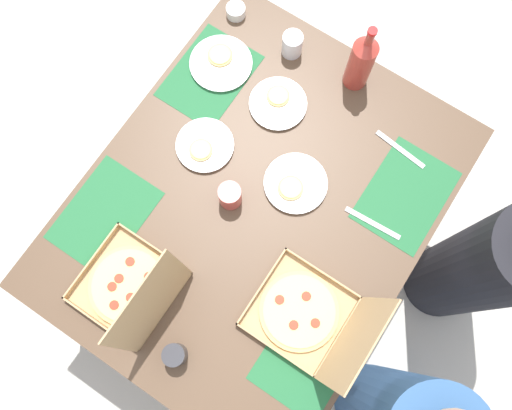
{
  "coord_description": "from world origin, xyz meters",
  "views": [
    {
      "loc": [
        0.39,
        0.25,
        2.55
      ],
      "look_at": [
        0.0,
        0.0,
        0.77
      ],
      "focal_mm": 37.01,
      "sensor_mm": 36.0,
      "label": 1
    }
  ],
  "objects_px": {
    "plate_middle": "(295,184)",
    "cup_clear_left": "(230,196)",
    "plate_far_left": "(221,63)",
    "soda_bottle": "(361,62)",
    "condiment_bowl": "(236,11)",
    "plate_near_left": "(278,103)",
    "plate_far_right": "(204,146)",
    "cup_dark": "(175,355)",
    "diner_left_seat": "(482,268)",
    "pizza_box_center": "(133,289)",
    "pizza_box_corner_left": "(311,317)",
    "cup_red": "(292,44)"
  },
  "relations": [
    {
      "from": "pizza_box_corner_left",
      "to": "cup_clear_left",
      "type": "height_order",
      "value": "pizza_box_corner_left"
    },
    {
      "from": "pizza_box_corner_left",
      "to": "plate_far_right",
      "type": "bearing_deg",
      "value": -115.71
    },
    {
      "from": "plate_far_right",
      "to": "condiment_bowl",
      "type": "height_order",
      "value": "condiment_bowl"
    },
    {
      "from": "plate_near_left",
      "to": "plate_far_right",
      "type": "relative_size",
      "value": 1.02
    },
    {
      "from": "plate_far_left",
      "to": "condiment_bowl",
      "type": "height_order",
      "value": "condiment_bowl"
    },
    {
      "from": "pizza_box_center",
      "to": "plate_middle",
      "type": "xyz_separation_m",
      "value": [
        -0.61,
        0.25,
        -0.04
      ]
    },
    {
      "from": "plate_far_right",
      "to": "diner_left_seat",
      "type": "xyz_separation_m",
      "value": [
        -0.24,
        1.1,
        -0.25
      ]
    },
    {
      "from": "plate_near_left",
      "to": "plate_far_right",
      "type": "distance_m",
      "value": 0.31
    },
    {
      "from": "soda_bottle",
      "to": "condiment_bowl",
      "type": "height_order",
      "value": "soda_bottle"
    },
    {
      "from": "plate_near_left",
      "to": "condiment_bowl",
      "type": "xyz_separation_m",
      "value": [
        -0.23,
        -0.34,
        0.01
      ]
    },
    {
      "from": "cup_clear_left",
      "to": "plate_far_right",
      "type": "bearing_deg",
      "value": -120.54
    },
    {
      "from": "plate_near_left",
      "to": "cup_clear_left",
      "type": "distance_m",
      "value": 0.4
    },
    {
      "from": "pizza_box_center",
      "to": "pizza_box_corner_left",
      "type": "xyz_separation_m",
      "value": [
        -0.24,
        0.53,
        -0.0
      ]
    },
    {
      "from": "cup_clear_left",
      "to": "cup_dark",
      "type": "distance_m",
      "value": 0.55
    },
    {
      "from": "condiment_bowl",
      "to": "plate_far_right",
      "type": "bearing_deg",
      "value": 22.24
    },
    {
      "from": "pizza_box_center",
      "to": "plate_far_right",
      "type": "xyz_separation_m",
      "value": [
        -0.55,
        -0.1,
        -0.04
      ]
    },
    {
      "from": "plate_near_left",
      "to": "soda_bottle",
      "type": "height_order",
      "value": "soda_bottle"
    },
    {
      "from": "soda_bottle",
      "to": "plate_near_left",
      "type": "bearing_deg",
      "value": -37.42
    },
    {
      "from": "plate_far_right",
      "to": "condiment_bowl",
      "type": "relative_size",
      "value": 2.83
    },
    {
      "from": "cup_red",
      "to": "diner_left_seat",
      "type": "xyz_separation_m",
      "value": [
        0.26,
        1.05,
        -0.28
      ]
    },
    {
      "from": "plate_far_left",
      "to": "pizza_box_corner_left",
      "type": "bearing_deg",
      "value": 51.64
    },
    {
      "from": "plate_far_right",
      "to": "cup_dark",
      "type": "xyz_separation_m",
      "value": [
        0.64,
        0.34,
        0.03
      ]
    },
    {
      "from": "plate_middle",
      "to": "cup_clear_left",
      "type": "bearing_deg",
      "value": -43.21
    },
    {
      "from": "plate_near_left",
      "to": "plate_far_left",
      "type": "bearing_deg",
      "value": -94.27
    },
    {
      "from": "pizza_box_corner_left",
      "to": "plate_middle",
      "type": "xyz_separation_m",
      "value": [
        -0.36,
        -0.29,
        -0.04
      ]
    },
    {
      "from": "plate_far_left",
      "to": "soda_bottle",
      "type": "distance_m",
      "value": 0.52
    },
    {
      "from": "cup_dark",
      "to": "pizza_box_corner_left",
      "type": "bearing_deg",
      "value": 138.45
    },
    {
      "from": "plate_far_right",
      "to": "cup_red",
      "type": "bearing_deg",
      "value": 173.81
    },
    {
      "from": "cup_clear_left",
      "to": "diner_left_seat",
      "type": "relative_size",
      "value": 0.08
    },
    {
      "from": "plate_far_right",
      "to": "cup_clear_left",
      "type": "xyz_separation_m",
      "value": [
        0.11,
        0.19,
        0.04
      ]
    },
    {
      "from": "soda_bottle",
      "to": "condiment_bowl",
      "type": "distance_m",
      "value": 0.54
    },
    {
      "from": "plate_near_left",
      "to": "soda_bottle",
      "type": "xyz_separation_m",
      "value": [
        -0.24,
        0.18,
        0.12
      ]
    },
    {
      "from": "plate_near_left",
      "to": "condiment_bowl",
      "type": "height_order",
      "value": "condiment_bowl"
    },
    {
      "from": "plate_far_left",
      "to": "plate_far_right",
      "type": "xyz_separation_m",
      "value": [
        0.31,
        0.14,
        -0.0
      ]
    },
    {
      "from": "plate_middle",
      "to": "cup_clear_left",
      "type": "distance_m",
      "value": 0.24
    },
    {
      "from": "soda_bottle",
      "to": "cup_red",
      "type": "distance_m",
      "value": 0.27
    },
    {
      "from": "cup_clear_left",
      "to": "diner_left_seat",
      "type": "bearing_deg",
      "value": 111.1
    },
    {
      "from": "diner_left_seat",
      "to": "soda_bottle",
      "type": "bearing_deg",
      "value": -109.82
    },
    {
      "from": "condiment_bowl",
      "to": "diner_left_seat",
      "type": "height_order",
      "value": "diner_left_seat"
    },
    {
      "from": "soda_bottle",
      "to": "condiment_bowl",
      "type": "xyz_separation_m",
      "value": [
        0.01,
        -0.52,
        -0.11
      ]
    },
    {
      "from": "plate_middle",
      "to": "plate_far_right",
      "type": "bearing_deg",
      "value": -80.41
    },
    {
      "from": "plate_middle",
      "to": "diner_left_seat",
      "type": "bearing_deg",
      "value": 103.64
    },
    {
      "from": "cup_clear_left",
      "to": "soda_bottle",
      "type": "bearing_deg",
      "value": 168.87
    },
    {
      "from": "plate_far_left",
      "to": "plate_middle",
      "type": "bearing_deg",
      "value": 63.04
    },
    {
      "from": "plate_middle",
      "to": "cup_red",
      "type": "height_order",
      "value": "cup_red"
    },
    {
      "from": "pizza_box_center",
      "to": "pizza_box_corner_left",
      "type": "relative_size",
      "value": 0.95
    },
    {
      "from": "plate_near_left",
      "to": "pizza_box_center",
      "type": "bearing_deg",
      "value": -1.85
    },
    {
      "from": "pizza_box_center",
      "to": "plate_far_right",
      "type": "relative_size",
      "value": 1.63
    },
    {
      "from": "pizza_box_corner_left",
      "to": "plate_far_left",
      "type": "distance_m",
      "value": 0.99
    },
    {
      "from": "cup_red",
      "to": "condiment_bowl",
      "type": "distance_m",
      "value": 0.27
    }
  ]
}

